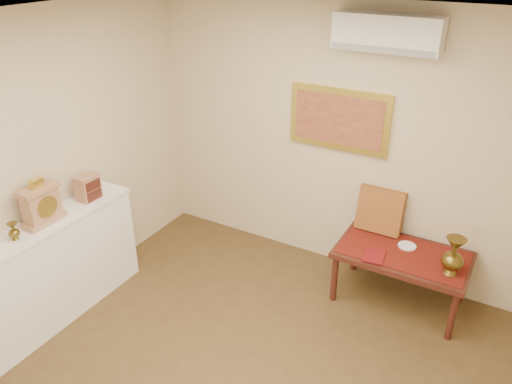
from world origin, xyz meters
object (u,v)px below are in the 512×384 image
Objects in this scene: mantel_clock at (41,205)px; wooden_chest at (88,187)px; brass_urn_tall at (454,252)px; low_table at (402,259)px; display_ledge at (40,278)px.

mantel_clock is 0.50m from wooden_chest.
brass_urn_tall is 0.36× the size of low_table.
brass_urn_tall is 0.21× the size of display_ledge.
mantel_clock is at bearing 86.86° from display_ledge.
brass_urn_tall is at bearing -15.05° from low_table.
wooden_chest is (0.01, 0.50, -0.05)m from mantel_clock.
brass_urn_tall is 0.53m from low_table.
wooden_chest is at bearing -160.35° from brass_urn_tall.
low_table is at bearing 35.10° from display_ledge.
brass_urn_tall is at bearing 19.65° from wooden_chest.
wooden_chest is at bearing -155.34° from low_table.
wooden_chest is at bearing 88.62° from display_ledge.
low_table is at bearing 24.66° from wooden_chest.
brass_urn_tall is 1.75× the size of wooden_chest.
brass_urn_tall is at bearing 27.32° from mantel_clock.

